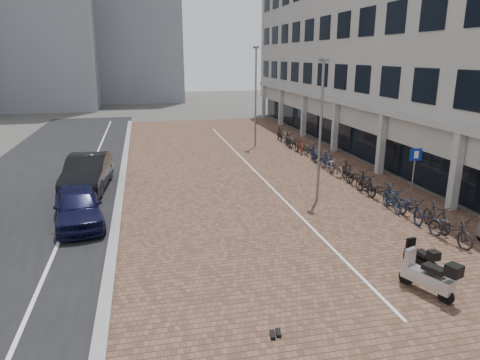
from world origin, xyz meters
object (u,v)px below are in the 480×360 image
parking_sign (414,167)px  scooter_back (428,275)px  car_navy (78,206)px  car_dark (87,173)px  scooter_mid (420,258)px

parking_sign → scooter_back: bearing=-114.7°
scooter_back → parking_sign: bearing=38.1°
car_navy → car_dark: size_ratio=0.84×
car_navy → car_dark: bearing=82.1°
car_dark → scooter_mid: size_ratio=3.77×
scooter_mid → scooter_back: size_ratio=0.80×
car_dark → scooter_back: (10.14, -12.31, -0.26)m
car_navy → scooter_back: size_ratio=2.51×
car_navy → scooter_back: 12.54m
scooter_mid → car_dark: bearing=130.6°
car_dark → parking_sign: (14.14, -5.45, 0.86)m
scooter_back → parking_sign: parking_sign is taller
car_navy → scooter_back: car_navy is taller
car_navy → car_dark: car_dark is taller
car_navy → scooter_mid: (10.58, -6.38, -0.26)m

